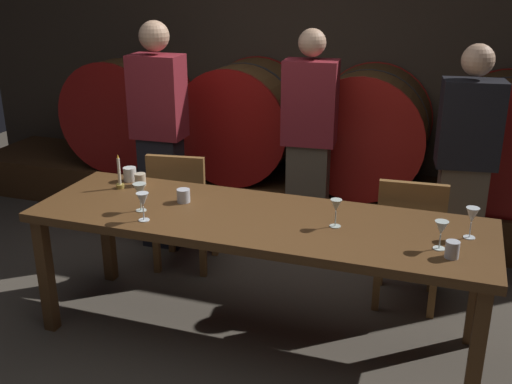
% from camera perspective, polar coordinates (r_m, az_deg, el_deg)
% --- Properties ---
extents(ground_plane, '(8.96, 8.96, 0.00)m').
position_cam_1_polar(ground_plane, '(3.63, -4.57, -14.22)').
color(ground_plane, '#4C443A').
extents(back_wall, '(6.89, 0.24, 2.96)m').
position_cam_1_polar(back_wall, '(5.50, 6.07, 14.27)').
color(back_wall, '#473A2D').
rests_on(back_wall, ground).
extents(barrel_shelf, '(6.20, 0.90, 0.35)m').
position_cam_1_polar(barrel_shelf, '(5.28, 4.19, -0.54)').
color(barrel_shelf, '#4C2D16').
rests_on(barrel_shelf, ground).
extents(wine_barrel_far_left, '(0.97, 0.79, 0.97)m').
position_cam_1_polar(wine_barrel_far_left, '(5.70, -11.78, 7.55)').
color(wine_barrel_far_left, brown).
rests_on(wine_barrel_far_left, barrel_shelf).
extents(wine_barrel_center_left, '(0.97, 0.79, 0.97)m').
position_cam_1_polar(wine_barrel_center_left, '(5.23, -1.09, 6.83)').
color(wine_barrel_center_left, brown).
rests_on(wine_barrel_center_left, barrel_shelf).
extents(wine_barrel_center_right, '(0.97, 0.79, 0.97)m').
position_cam_1_polar(wine_barrel_center_right, '(4.98, 10.43, 5.80)').
color(wine_barrel_center_right, brown).
rests_on(wine_barrel_center_right, barrel_shelf).
extents(wine_barrel_far_right, '(0.97, 0.79, 0.97)m').
position_cam_1_polar(wine_barrel_far_right, '(4.94, 22.65, 4.45)').
color(wine_barrel_far_right, '#513319').
rests_on(wine_barrel_far_right, barrel_shelf).
extents(dining_table, '(2.55, 0.79, 0.77)m').
position_cam_1_polar(dining_table, '(3.37, 0.10, -3.45)').
color(dining_table, brown).
rests_on(dining_table, ground).
extents(chair_left, '(0.45, 0.45, 0.88)m').
position_cam_1_polar(chair_left, '(4.28, -7.00, -1.24)').
color(chair_left, brown).
rests_on(chair_left, ground).
extents(chair_right, '(0.42, 0.42, 0.88)m').
position_cam_1_polar(chair_right, '(3.88, 14.23, -4.09)').
color(chair_right, brown).
rests_on(chair_right, ground).
extents(guest_left, '(0.39, 0.25, 1.71)m').
position_cam_1_polar(guest_left, '(4.58, -9.05, 5.28)').
color(guest_left, black).
rests_on(guest_left, ground).
extents(guest_center, '(0.40, 0.27, 1.67)m').
position_cam_1_polar(guest_center, '(4.45, 5.01, 4.59)').
color(guest_center, brown).
rests_on(guest_center, ground).
extents(guest_right, '(0.41, 0.29, 1.62)m').
position_cam_1_polar(guest_right, '(4.19, 19.03, 2.20)').
color(guest_right, brown).
rests_on(guest_right, ground).
extents(candle_center, '(0.05, 0.05, 0.22)m').
position_cam_1_polar(candle_center, '(3.85, -12.71, 1.23)').
color(candle_center, olive).
rests_on(candle_center, dining_table).
extents(wine_glass_far_left, '(0.08, 0.08, 0.16)m').
position_cam_1_polar(wine_glass_far_left, '(3.44, -10.88, 0.09)').
color(wine_glass_far_left, silver).
rests_on(wine_glass_far_left, dining_table).
extents(wine_glass_left, '(0.07, 0.07, 0.16)m').
position_cam_1_polar(wine_glass_left, '(3.31, -10.62, -0.81)').
color(wine_glass_left, white).
rests_on(wine_glass_left, dining_table).
extents(wine_glass_center, '(0.06, 0.06, 0.15)m').
position_cam_1_polar(wine_glass_center, '(3.20, 7.55, -1.38)').
color(wine_glass_center, silver).
rests_on(wine_glass_center, dining_table).
extents(wine_glass_right, '(0.07, 0.07, 0.15)m').
position_cam_1_polar(wine_glass_right, '(3.06, 17.04, -3.34)').
color(wine_glass_right, silver).
rests_on(wine_glass_right, dining_table).
extents(wine_glass_far_right, '(0.07, 0.07, 0.16)m').
position_cam_1_polar(wine_glass_far_right, '(3.23, 19.67, -2.16)').
color(wine_glass_far_right, white).
rests_on(wine_glass_far_right, dining_table).
extents(cup_far_left, '(0.08, 0.08, 0.09)m').
position_cam_1_polar(cup_far_left, '(3.97, -11.79, 1.66)').
color(cup_far_left, white).
rests_on(cup_far_left, dining_table).
extents(cup_center_left, '(0.07, 0.07, 0.08)m').
position_cam_1_polar(cup_center_left, '(3.88, -10.84, 1.16)').
color(cup_center_left, beige).
rests_on(cup_center_left, dining_table).
extents(cup_center_right, '(0.08, 0.08, 0.08)m').
position_cam_1_polar(cup_center_right, '(3.56, -6.84, -0.34)').
color(cup_center_right, silver).
rests_on(cup_center_right, dining_table).
extents(cup_far_right, '(0.07, 0.07, 0.08)m').
position_cam_1_polar(cup_far_right, '(3.02, 17.98, -5.17)').
color(cup_far_right, silver).
rests_on(cup_far_right, dining_table).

